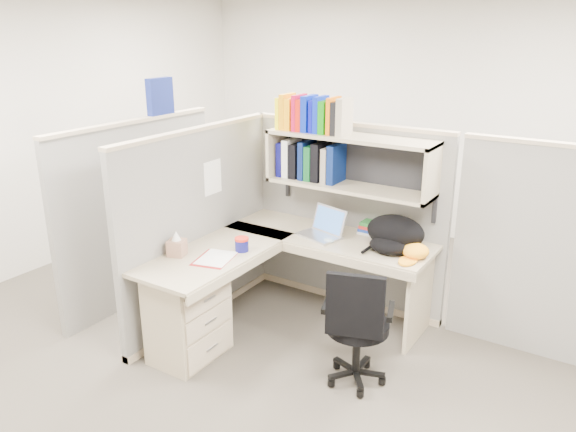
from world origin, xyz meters
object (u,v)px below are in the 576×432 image
Objects in this scene: backpack at (392,234)px; task_chair at (356,344)px; desk at (227,295)px; snack_canister at (242,244)px; laptop at (319,223)px.

backpack is 0.50× the size of task_chair.
desk is 0.40m from snack_canister.
snack_canister reaches higher than desk.
snack_canister is at bearing 172.88° from task_chair.
task_chair is (1.06, -0.13, -0.46)m from snack_canister.
desk is 1.92× the size of task_chair.
task_chair is (0.08, -0.76, -0.54)m from backpack.
desk is 1.06m from task_chair.
laptop is 3.08× the size of snack_canister.
backpack reaches higher than task_chair.
backpack is 4.14× the size of snack_canister.
laptop reaches higher than desk.
backpack is at bearing 96.37° from task_chair.
laptop is (0.35, 0.79, 0.41)m from desk.
laptop is at bearing -156.28° from backpack.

